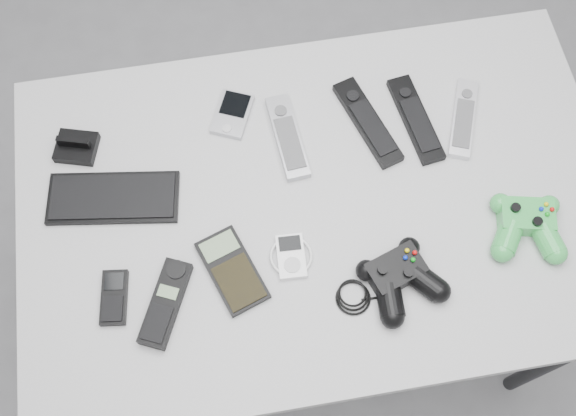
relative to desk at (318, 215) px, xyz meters
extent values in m
plane|color=slate|center=(0.04, 0.06, -0.73)|extent=(3.50, 3.50, 0.00)
cube|color=#9E9EA0|center=(0.00, 0.00, 0.05)|extent=(1.20, 0.77, 0.03)
cylinder|color=black|center=(0.55, -0.33, -0.35)|extent=(0.04, 0.04, 0.77)
cylinder|color=black|center=(-0.55, 0.33, -0.35)|extent=(0.04, 0.04, 0.77)
cylinder|color=black|center=(0.55, 0.33, -0.35)|extent=(0.04, 0.04, 0.77)
cube|color=black|center=(-0.40, 0.07, 0.08)|extent=(0.27, 0.15, 0.02)
cube|color=black|center=(-0.47, 0.20, 0.09)|extent=(0.10, 0.09, 0.04)
cube|color=#A4A5AB|center=(-0.14, 0.23, 0.08)|extent=(0.11, 0.12, 0.02)
cube|color=#A4A5AB|center=(-0.04, 0.15, 0.08)|extent=(0.06, 0.20, 0.02)
cube|color=black|center=(0.13, 0.16, 0.08)|extent=(0.11, 0.22, 0.02)
cube|color=black|center=(0.23, 0.15, 0.08)|extent=(0.08, 0.21, 0.02)
cube|color=silver|center=(0.33, 0.13, 0.08)|extent=(0.11, 0.19, 0.02)
cube|color=black|center=(-0.42, -0.13, 0.08)|extent=(0.06, 0.11, 0.02)
cube|color=black|center=(-0.32, -0.16, 0.08)|extent=(0.12, 0.17, 0.03)
cube|color=black|center=(-0.19, -0.12, 0.08)|extent=(0.13, 0.18, 0.02)
cube|color=white|center=(-0.08, -0.11, 0.08)|extent=(0.09, 0.09, 0.02)
camera|label=1|loc=(-0.15, -0.52, 1.30)|focal=42.00mm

